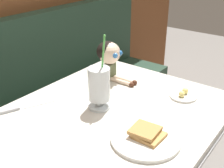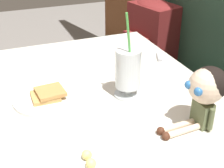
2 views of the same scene
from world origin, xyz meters
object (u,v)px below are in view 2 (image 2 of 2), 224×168
Objects in this scene: toast_plate at (48,97)px; seated_doll at (206,89)px; milkshake_glass at (128,70)px; backpack at (152,31)px; butter_saucer at (90,163)px; butter_knife at (160,60)px.

seated_doll is (0.33, 0.42, 0.12)m from toast_plate.
milkshake_glass reaches higher than seated_doll.
toast_plate is 0.79× the size of milkshake_glass.
milkshake_glass is 0.29m from seated_doll.
backpack is (-1.06, 0.40, -0.21)m from seated_doll.
milkshake_glass is 2.63× the size of butter_saucer.
butter_saucer is (0.37, 0.03, -0.00)m from toast_plate.
butter_saucer is 0.54× the size of seated_doll.
toast_plate is at bearing -74.68° from butter_knife.
milkshake_glass is at bearing -150.70° from seated_doll.
backpack is (-0.81, 0.54, -0.18)m from milkshake_glass.
butter_saucer is (0.30, -0.24, -0.09)m from milkshake_glass.
toast_plate is 1.10m from backpack.
butter_knife is 0.50m from seated_doll.
toast_plate is at bearing -128.23° from seated_doll.
backpack reaches higher than butter_knife.
milkshake_glass is 0.78× the size of backpack.
butter_saucer is 0.40m from seated_doll.
butter_knife is at bearing 130.54° from milkshake_glass.
seated_doll is at bearing 29.30° from milkshake_glass.
toast_plate is 1.13× the size of seated_doll.
toast_plate is 0.38m from butter_saucer.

